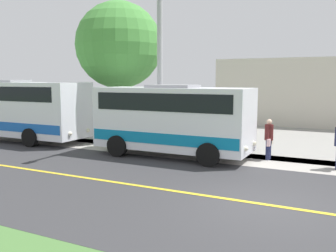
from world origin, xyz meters
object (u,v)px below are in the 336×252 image
Objects in this scene: shuttle_bus_front at (173,117)px; tree_curbside at (119,46)px; street_light_pole at (158,54)px; pedestrian_waiting at (269,138)px; transit_bus_rear at (2,107)px.

shuttle_bus_front is 6.42m from tree_curbside.
shuttle_bus_front is at bearing 57.48° from tree_curbside.
street_light_pole is at bearing 55.86° from tree_curbside.
tree_curbside is (-2.94, -4.61, 3.36)m from shuttle_bus_front.
pedestrian_waiting is 9.52m from tree_curbside.
tree_curbside reaches higher than transit_bus_rear.
tree_curbside reaches higher than shuttle_bus_front.
transit_bus_rear is at bearing -62.69° from tree_curbside.
street_light_pole is (-0.40, 9.39, 2.54)m from transit_bus_rear.
transit_bus_rear reaches higher than shuttle_bus_front.
shuttle_bus_front is 4.04× the size of pedestrian_waiting.
street_light_pole reaches higher than shuttle_bus_front.
shuttle_bus_front is 0.62× the size of transit_bus_rear.
tree_curbside is at bearing -124.14° from street_light_pole.
tree_curbside is at bearing 117.31° from transit_bus_rear.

